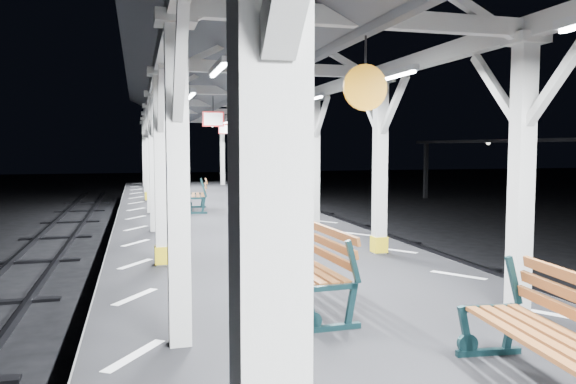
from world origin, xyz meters
name	(u,v)px	position (x,y,z in m)	size (l,w,h in m)	color
ground	(309,352)	(0.00, 0.00, 0.00)	(120.00, 120.00, 0.00)	black
platform	(309,319)	(0.00, 0.00, 0.50)	(6.00, 50.00, 1.00)	black
hazard_stripes_left	(135,297)	(-2.45, 0.00, 1.00)	(1.00, 48.00, 0.01)	silver
hazard_stripes_right	(458,275)	(2.45, 0.00, 1.00)	(1.00, 48.00, 0.01)	silver
canopy	(310,36)	(0.00, -0.02, 4.56)	(5.40, 49.00, 4.65)	silver
bench_near	(557,331)	(0.87, -3.96, 1.52)	(0.86, 1.87, 0.98)	#112C2F
bench_mid	(312,265)	(-0.30, -1.10, 1.54)	(0.79, 1.90, 1.01)	#112C2F
bench_far	(199,194)	(-0.51, 10.11, 1.53)	(0.85, 1.89, 1.00)	#112C2F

